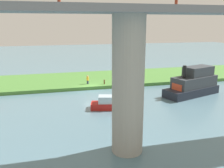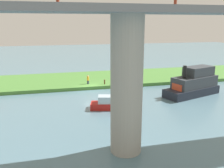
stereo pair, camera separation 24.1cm
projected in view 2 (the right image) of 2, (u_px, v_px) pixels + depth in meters
name	position (u px, v px, depth m)	size (l,w,h in m)	color
ground_plane	(92.00, 90.00, 37.11)	(160.00, 160.00, 0.00)	slate
grassy_bank	(86.00, 80.00, 42.70)	(80.00, 12.00, 0.50)	#4C8438
bridge_pylon	(127.00, 87.00, 18.23)	(2.39, 2.39, 10.44)	#9E998E
bridge_span	(128.00, 6.00, 16.87)	(64.71, 4.30, 3.25)	slate
person_on_bank	(88.00, 79.00, 38.54)	(0.48, 0.48, 1.39)	#2D334C
mooring_post	(105.00, 82.00, 38.41)	(0.20, 0.20, 0.72)	brown
pontoon_yellow	(194.00, 84.00, 34.15)	(8.91, 5.29, 4.32)	#1E232D
skiff_small	(109.00, 104.00, 28.87)	(4.93, 2.76, 1.55)	red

